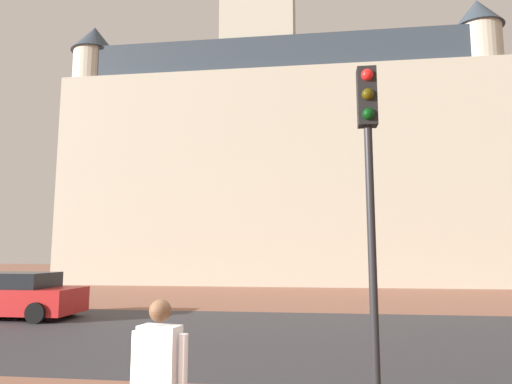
{
  "coord_description": "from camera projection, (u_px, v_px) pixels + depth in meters",
  "views": [
    {
      "loc": [
        1.92,
        -3.69,
        2.2
      ],
      "look_at": [
        0.13,
        10.45,
        4.09
      ],
      "focal_mm": 31.44,
      "sensor_mm": 36.0,
      "label": 1
    }
  ],
  "objects": [
    {
      "name": "street_asphalt_strip",
      "position": [
        242.0,
        335.0,
        11.88
      ],
      "size": [
        120.0,
        8.95,
        0.0
      ],
      "primitive_type": "cube",
      "color": "#38383D",
      "rests_on": "ground_plane"
    },
    {
      "name": "person_skater",
      "position": [
        159.0,
        381.0,
        4.31
      ],
      "size": [
        0.6,
        0.35,
        1.73
      ],
      "color": "slate",
      "rests_on": "ground_plane"
    },
    {
      "name": "traffic_light_pole",
      "position": [
        369.0,
        166.0,
        6.58
      ],
      "size": [
        0.28,
        0.34,
        4.95
      ],
      "color": "black",
      "rests_on": "ground_plane"
    },
    {
      "name": "ground_plane",
      "position": [
        250.0,
        325.0,
        13.41
      ],
      "size": [
        120.0,
        120.0,
        0.0
      ],
      "primitive_type": "plane",
      "color": "#93604C"
    },
    {
      "name": "landmark_building",
      "position": [
        278.0,
        158.0,
        34.07
      ],
      "size": [
        30.12,
        10.99,
        31.55
      ],
      "color": "#B2A893",
      "rests_on": "ground_plane"
    },
    {
      "name": "car_red",
      "position": [
        15.0,
        296.0,
        14.91
      ],
      "size": [
        4.3,
        2.12,
        1.49
      ],
      "color": "red",
      "rests_on": "ground_plane"
    }
  ]
}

